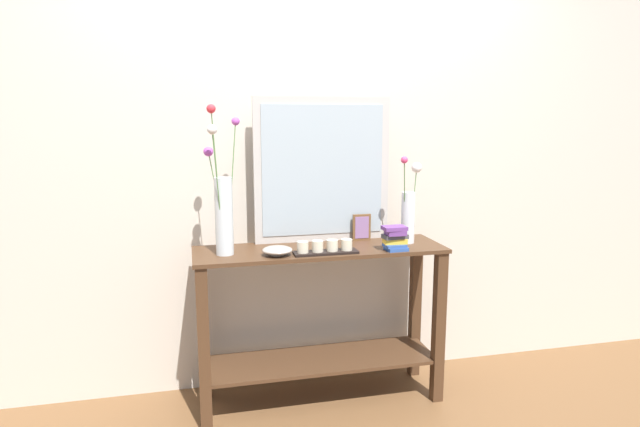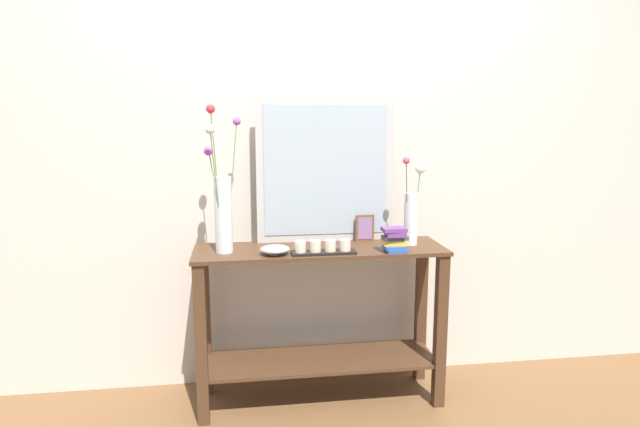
{
  "view_description": "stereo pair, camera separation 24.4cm",
  "coord_description": "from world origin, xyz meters",
  "px_view_note": "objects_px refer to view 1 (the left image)",
  "views": [
    {
      "loc": [
        -0.63,
        -2.65,
        1.49
      ],
      "look_at": [
        0.0,
        0.0,
        1.01
      ],
      "focal_mm": 30.66,
      "sensor_mm": 36.0,
      "label": 1
    },
    {
      "loc": [
        -0.39,
        -2.69,
        1.49
      ],
      "look_at": [
        0.0,
        0.0,
        1.01
      ],
      "focal_mm": 30.66,
      "sensor_mm": 36.0,
      "label": 2
    }
  ],
  "objects_px": {
    "tall_vase_left": "(223,207)",
    "decorative_bowl": "(277,250)",
    "picture_frame_small": "(362,227)",
    "book_stack": "(395,238)",
    "candle_tray": "(325,248)",
    "console_table": "(320,309)",
    "mirror_leaning": "(323,170)",
    "vase_right": "(409,211)"
  },
  "relations": [
    {
      "from": "console_table",
      "to": "mirror_leaning",
      "type": "bearing_deg",
      "value": 72.04
    },
    {
      "from": "vase_right",
      "to": "decorative_bowl",
      "type": "bearing_deg",
      "value": -171.23
    },
    {
      "from": "mirror_leaning",
      "to": "vase_right",
      "type": "distance_m",
      "value": 0.5
    },
    {
      "from": "decorative_bowl",
      "to": "tall_vase_left",
      "type": "bearing_deg",
      "value": 161.73
    },
    {
      "from": "picture_frame_small",
      "to": "book_stack",
      "type": "relative_size",
      "value": 1.09
    },
    {
      "from": "tall_vase_left",
      "to": "candle_tray",
      "type": "distance_m",
      "value": 0.53
    },
    {
      "from": "vase_right",
      "to": "picture_frame_small",
      "type": "xyz_separation_m",
      "value": [
        -0.22,
        0.11,
        -0.1
      ]
    },
    {
      "from": "picture_frame_small",
      "to": "vase_right",
      "type": "bearing_deg",
      "value": -27.11
    },
    {
      "from": "tall_vase_left",
      "to": "decorative_bowl",
      "type": "bearing_deg",
      "value": -18.27
    },
    {
      "from": "tall_vase_left",
      "to": "picture_frame_small",
      "type": "relative_size",
      "value": 5.03
    },
    {
      "from": "vase_right",
      "to": "decorative_bowl",
      "type": "xyz_separation_m",
      "value": [
        -0.72,
        -0.11,
        -0.15
      ]
    },
    {
      "from": "candle_tray",
      "to": "decorative_bowl",
      "type": "bearing_deg",
      "value": 175.64
    },
    {
      "from": "candle_tray",
      "to": "vase_right",
      "type": "bearing_deg",
      "value": 14.8
    },
    {
      "from": "mirror_leaning",
      "to": "decorative_bowl",
      "type": "distance_m",
      "value": 0.53
    },
    {
      "from": "tall_vase_left",
      "to": "picture_frame_small",
      "type": "bearing_deg",
      "value": 10.88
    },
    {
      "from": "tall_vase_left",
      "to": "vase_right",
      "type": "bearing_deg",
      "value": 1.74
    },
    {
      "from": "console_table",
      "to": "tall_vase_left",
      "type": "relative_size",
      "value": 1.78
    },
    {
      "from": "candle_tray",
      "to": "picture_frame_small",
      "type": "distance_m",
      "value": 0.36
    },
    {
      "from": "picture_frame_small",
      "to": "decorative_bowl",
      "type": "height_order",
      "value": "picture_frame_small"
    },
    {
      "from": "mirror_leaning",
      "to": "picture_frame_small",
      "type": "distance_m",
      "value": 0.38
    },
    {
      "from": "picture_frame_small",
      "to": "book_stack",
      "type": "height_order",
      "value": "picture_frame_small"
    },
    {
      "from": "decorative_bowl",
      "to": "book_stack",
      "type": "xyz_separation_m",
      "value": [
        0.59,
        -0.03,
        0.04
      ]
    },
    {
      "from": "tall_vase_left",
      "to": "book_stack",
      "type": "bearing_deg",
      "value": -7.6
    },
    {
      "from": "vase_right",
      "to": "book_stack",
      "type": "bearing_deg",
      "value": -132.17
    },
    {
      "from": "vase_right",
      "to": "candle_tray",
      "type": "relative_size",
      "value": 1.46
    },
    {
      "from": "console_table",
      "to": "candle_tray",
      "type": "distance_m",
      "value": 0.38
    },
    {
      "from": "mirror_leaning",
      "to": "tall_vase_left",
      "type": "xyz_separation_m",
      "value": [
        -0.54,
        -0.18,
        -0.15
      ]
    },
    {
      "from": "mirror_leaning",
      "to": "book_stack",
      "type": "bearing_deg",
      "value": -44.37
    },
    {
      "from": "candle_tray",
      "to": "book_stack",
      "type": "bearing_deg",
      "value": -2.0
    },
    {
      "from": "console_table",
      "to": "picture_frame_small",
      "type": "xyz_separation_m",
      "value": [
        0.26,
        0.12,
        0.4
      ]
    },
    {
      "from": "tall_vase_left",
      "to": "decorative_bowl",
      "type": "relative_size",
      "value": 4.94
    },
    {
      "from": "picture_frame_small",
      "to": "tall_vase_left",
      "type": "bearing_deg",
      "value": -169.12
    },
    {
      "from": "decorative_bowl",
      "to": "mirror_leaning",
      "type": "bearing_deg",
      "value": 42.58
    },
    {
      "from": "console_table",
      "to": "decorative_bowl",
      "type": "height_order",
      "value": "decorative_bowl"
    },
    {
      "from": "tall_vase_left",
      "to": "vase_right",
      "type": "relative_size",
      "value": 1.55
    },
    {
      "from": "decorative_bowl",
      "to": "book_stack",
      "type": "distance_m",
      "value": 0.59
    },
    {
      "from": "candle_tray",
      "to": "decorative_bowl",
      "type": "xyz_separation_m",
      "value": [
        -0.23,
        0.02,
        -0.0
      ]
    },
    {
      "from": "mirror_leaning",
      "to": "tall_vase_left",
      "type": "distance_m",
      "value": 0.59
    },
    {
      "from": "vase_right",
      "to": "candle_tray",
      "type": "xyz_separation_m",
      "value": [
        -0.49,
        -0.13,
        -0.14
      ]
    },
    {
      "from": "vase_right",
      "to": "tall_vase_left",
      "type": "bearing_deg",
      "value": -178.26
    },
    {
      "from": "candle_tray",
      "to": "decorative_bowl",
      "type": "relative_size",
      "value": 2.18
    },
    {
      "from": "mirror_leaning",
      "to": "book_stack",
      "type": "distance_m",
      "value": 0.53
    }
  ]
}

